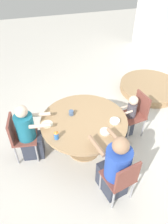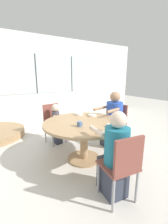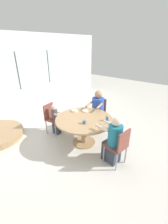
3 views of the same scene
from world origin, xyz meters
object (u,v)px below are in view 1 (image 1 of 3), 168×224
Objects in this scene: chair_for_toddler at (137,111)px; person_man_blue_shirt at (115,169)px; bowl_cereal at (105,132)px; coffee_mug at (71,113)px; person_woman_green_shirt at (29,135)px; chair_for_woman_green_shirt at (19,135)px; person_toddler at (130,117)px; chair_for_man_blue_shirt at (122,178)px; bowl_white_shallow at (115,121)px; sippy_cup at (56,135)px; folded_table_stack at (150,87)px.

person_man_blue_shirt is at bearing 131.78° from chair_for_toddler.
person_man_blue_shirt reaches higher than bowl_cereal.
person_woman_green_shirt is at bearing -85.30° from coffee_mug.
chair_for_toddler is (-0.02, 2.16, 0.00)m from chair_for_woman_green_shirt.
coffee_mug is at bearing 100.46° from chair_for_woman_green_shirt.
person_woman_green_shirt is 1.84m from person_toddler.
chair_for_man_blue_shirt is at bearing 18.36° from coffee_mug.
person_woman_green_shirt reaches higher than bowl_white_shallow.
chair_for_man_blue_shirt is at bearing 55.58° from chair_for_woman_green_shirt.
sippy_cup reaches higher than folded_table_stack.
coffee_mug is (-0.04, 0.91, 0.23)m from chair_for_woman_green_shirt.
bowl_cereal is at bearing -51.46° from bowl_white_shallow.
chair_for_woman_green_shirt is at bearing 124.42° from chair_for_man_blue_shirt.
person_woman_green_shirt is 3.29m from folded_table_stack.
coffee_mug is 0.56× the size of sippy_cup.
chair_for_toddler is at bearing -90.00° from person_toddler.
chair_for_woman_green_shirt is 5.22× the size of bowl_cereal.
chair_for_toddler is at bearing 99.36° from person_woman_green_shirt.
chair_for_toddler is 5.22× the size of bowl_cereal.
bowl_cereal is (0.54, 0.41, -0.02)m from coffee_mug.
person_woman_green_shirt is 1.52m from person_man_blue_shirt.
chair_for_toddler reaches higher than sippy_cup.
bowl_white_shallow is at bearing 116.06° from person_toddler.
person_man_blue_shirt is 0.59m from bowl_cereal.
coffee_mug is (-1.25, -0.42, 0.23)m from chair_for_man_blue_shirt.
chair_for_toddler reaches higher than folded_table_stack.
coffee_mug is (-1.09, -0.38, 0.24)m from person_man_blue_shirt.
coffee_mug is 0.74m from bowl_white_shallow.
chair_for_woman_green_shirt is at bearing 80.70° from person_toddler.
chair_for_toddler is 0.60× the size of folded_table_stack.
person_man_blue_shirt is 0.80m from bowl_white_shallow.
bowl_cereal is at bearing 75.47° from person_woman_green_shirt.
bowl_white_shallow is (-0.89, 0.22, 0.21)m from chair_for_man_blue_shirt.
sippy_cup is at bearing -83.86° from bowl_white_shallow.
chair_for_man_blue_shirt is at bearing -14.16° from bowl_white_shallow.
person_toddler is at bearing 42.49° from person_man_blue_shirt.
sippy_cup is 3.17m from folded_table_stack.
person_man_blue_shirt reaches higher than bowl_white_shallow.
coffee_mug is 0.52× the size of bowl_cereal.
chair_for_woman_green_shirt is at bearing -126.70° from sippy_cup.
sippy_cup is 0.97× the size of bowl_white_shallow.
sippy_cup is at bearing -57.31° from folded_table_stack.
person_toddler reaches higher than sippy_cup.
chair_for_woman_green_shirt is 3.43m from folded_table_stack.
chair_for_toddler is 0.79× the size of person_woman_green_shirt.
chair_for_woman_green_shirt is 0.77m from sippy_cup.
sippy_cup is (-0.79, -0.75, 0.27)m from chair_for_man_blue_shirt.
chair_for_woman_green_shirt reaches higher than coffee_mug.
bowl_white_shallow is at bearing 86.25° from chair_for_woman_green_shirt.
person_woman_green_shirt is 6.64× the size of bowl_cereal.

